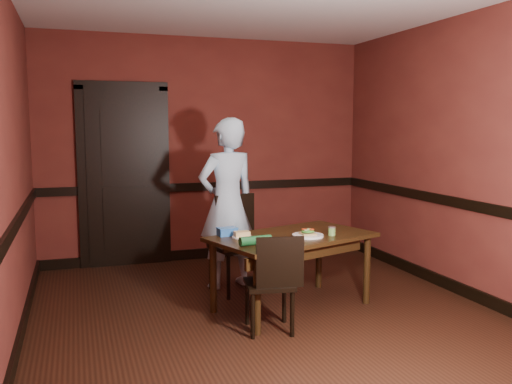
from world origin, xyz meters
TOP-DOWN VIEW (x-y plane):
  - floor at (0.00, 0.00)m, footprint 4.00×4.50m
  - wall_back at (0.00, 2.25)m, footprint 4.00×0.02m
  - wall_front at (0.00, -2.25)m, footprint 4.00×0.02m
  - wall_left at (-2.00, 0.00)m, footprint 0.02×4.50m
  - wall_right at (2.00, 0.00)m, footprint 0.02×4.50m
  - dado_back at (0.00, 2.23)m, footprint 4.00×0.03m
  - dado_left at (-1.99, 0.00)m, footprint 0.03×4.50m
  - dado_right at (1.99, 0.00)m, footprint 0.03×4.50m
  - baseboard_back at (0.00, 2.23)m, footprint 4.00×0.03m
  - baseboard_left at (-1.99, 0.00)m, footprint 0.03×4.50m
  - baseboard_right at (1.99, 0.00)m, footprint 0.03×4.50m
  - door at (-1.00, 2.22)m, footprint 1.05×0.07m
  - dining_table at (0.28, 0.17)m, footprint 1.61×1.21m
  - chair_far at (-0.06, 0.80)m, footprint 0.53×0.53m
  - chair_near at (-0.10, -0.29)m, footprint 0.43×0.43m
  - person at (-0.09, 1.00)m, footprint 0.70×0.54m
  - sandwich_plate at (0.39, 0.06)m, footprint 0.28×0.28m
  - sauce_jar at (0.61, 0.04)m, footprint 0.07×0.07m
  - cheese_saucer at (-0.18, 0.21)m, footprint 0.18×0.18m
  - food_tub at (-0.28, 0.33)m, footprint 0.18×0.14m
  - wrapped_veg at (-0.16, -0.11)m, footprint 0.28×0.10m

SIDE VIEW (x-z plane):
  - floor at x=0.00m, z-range -0.01..0.01m
  - baseboard_back at x=0.00m, z-range 0.00..0.12m
  - baseboard_left at x=-1.99m, z-range 0.00..0.12m
  - baseboard_right at x=1.99m, z-range 0.00..0.12m
  - dining_table at x=0.28m, z-range 0.00..0.67m
  - chair_near at x=-0.10m, z-range 0.00..0.80m
  - chair_far at x=-0.06m, z-range 0.00..0.95m
  - sandwich_plate at x=0.39m, z-range 0.66..0.73m
  - cheese_saucer at x=-0.18m, z-range 0.67..0.72m
  - food_tub at x=-0.28m, z-range 0.67..0.74m
  - wrapped_veg at x=-0.16m, z-range 0.67..0.75m
  - sauce_jar at x=0.61m, z-range 0.67..0.75m
  - person at x=-0.09m, z-range 0.00..1.72m
  - dado_back at x=0.00m, z-range 0.85..0.95m
  - dado_left at x=-1.99m, z-range 0.85..0.95m
  - dado_right at x=1.99m, z-range 0.85..0.95m
  - door at x=-1.00m, z-range -0.01..2.19m
  - wall_back at x=0.00m, z-range 0.00..2.70m
  - wall_front at x=0.00m, z-range 0.00..2.70m
  - wall_left at x=-2.00m, z-range 0.00..2.70m
  - wall_right at x=2.00m, z-range 0.00..2.70m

